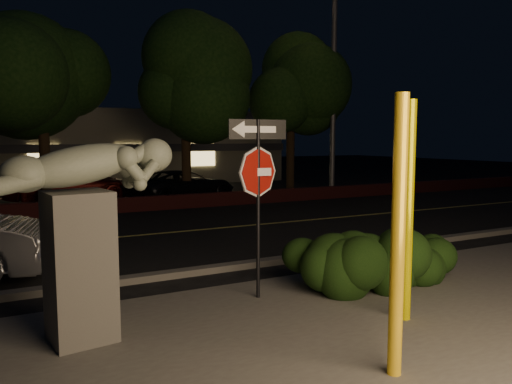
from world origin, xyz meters
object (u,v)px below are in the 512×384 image
parked_car_darkred (69,184)px  parked_car_dark (183,185)px  streetlight (330,40)px  sculpture (81,218)px  yellow_pole_left (398,238)px  yellow_pole_right (408,212)px  signpost (258,172)px

parked_car_darkred → parked_car_dark: parked_car_darkred is taller
streetlight → parked_car_darkred: (-9.84, 3.54, -5.77)m
sculpture → parked_car_dark: 13.93m
parked_car_darkred → parked_car_dark: (4.09, -1.76, -0.11)m
sculpture → parked_car_darkred: size_ratio=0.50×
yellow_pole_left → parked_car_darkred: 16.94m
yellow_pole_left → parked_car_darkred: (-1.08, 16.89, -0.74)m
parked_car_darkred → sculpture: bearing=174.3°
sculpture → parked_car_dark: size_ratio=0.56×
yellow_pole_right → parked_car_dark: 14.12m
signpost → streetlight: bearing=53.4°
yellow_pole_left → streetlight: 16.75m
yellow_pole_right → yellow_pole_left: bearing=-137.7°
yellow_pole_right → parked_car_dark: bearing=82.9°
streetlight → parked_car_darkred: size_ratio=2.21×
yellow_pole_right → parked_car_darkred: 15.93m
parked_car_dark → yellow_pole_right: bearing=154.9°
yellow_pole_left → parked_car_darkred: bearing=93.7°
sculpture → parked_car_darkred: bearing=75.9°
yellow_pole_left → signpost: size_ratio=1.06×
sculpture → parked_car_darkred: 14.54m
signpost → yellow_pole_left: bearing=-84.9°
streetlight → signpost: bearing=-139.2°
yellow_pole_left → streetlight: size_ratio=0.27×
parked_car_darkred → parked_car_dark: 4.45m
yellow_pole_left → sculpture: 3.65m
yellow_pole_left → parked_car_dark: yellow_pole_left is taller
sculpture → parked_car_darkred: (1.62, 14.43, -0.80)m
streetlight → parked_car_darkred: streetlight is taller
parked_car_darkred → parked_car_dark: bearing=-112.5°
yellow_pole_left → yellow_pole_right: yellow_pole_right is taller
yellow_pole_right → parked_car_dark: yellow_pole_right is taller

